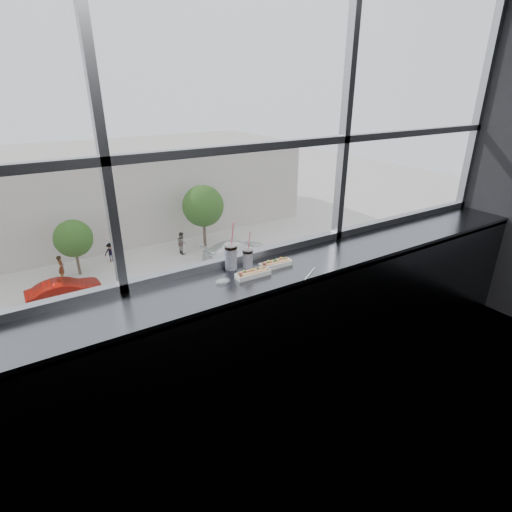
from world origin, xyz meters
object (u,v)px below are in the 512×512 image
car_near_c (83,351)px  loose_straw (310,274)px  car_near_d (236,305)px  car_far_b (64,288)px  wrapper (223,281)px  tree_right (203,206)px  soda_cup_left (231,255)px  car_near_e (325,275)px  hotdog_tray_right (276,263)px  pedestrian_c (110,250)px  car_far_c (236,247)px  hotdog_tray_left (253,273)px  soda_cup_right (248,258)px  pedestrian_d (182,241)px  pedestrian_b (61,265)px  tree_center (73,239)px

car_near_c → loose_straw: bearing=-177.9°
car_near_d → car_far_b: (-8.51, 8.00, 0.04)m
wrapper → tree_right: (12.74, 28.27, -8.28)m
soda_cup_left → car_near_e: soda_cup_left is taller
hotdog_tray_right → car_near_c: 19.61m
pedestrian_c → car_far_c: bearing=-30.4°
car_far_b → tree_right: bearing=-72.6°
car_near_d → hotdog_tray_left: bearing=144.8°
hotdog_tray_left → hotdog_tray_right: size_ratio=1.00×
hotdog_tray_left → soda_cup_right: (0.04, 0.14, 0.06)m
hotdog_tray_right → soda_cup_left: bearing=155.7°
wrapper → car_far_b: bearing=88.7°
hotdog_tray_left → car_near_e: (15.99, 16.30, -10.92)m
car_far_b → pedestrian_d: pedestrian_d is taller
soda_cup_left → car_far_b: soda_cup_left is taller
car_near_e → tree_right: tree_right is taller
car_far_c → pedestrian_c: bearing=58.3°
hotdog_tray_left → pedestrian_d: hotdog_tray_left is taller
pedestrian_c → car_near_e: bearing=-49.2°
loose_straw → car_near_e: 25.18m
car_near_c → tree_right: bearing=-45.2°
car_far_b → car_near_e: bearing=-117.9°
loose_straw → pedestrian_c: loose_straw is taller
tree_right → soda_cup_right: bearing=-113.9°
soda_cup_right → car_far_c: soda_cup_right is taller
loose_straw → tree_right: size_ratio=0.04×
soda_cup_left → car_near_d: size_ratio=0.06×
soda_cup_left → wrapper: (-0.17, -0.18, -0.10)m
hotdog_tray_right → car_far_c: bearing=63.7°
hotdog_tray_right → loose_straw: (0.14, -0.25, -0.02)m
wrapper → pedestrian_b: 30.14m
car_near_c → car_far_c: car_far_c is taller
wrapper → tree_right: wrapper is taller
car_far_c → wrapper: bearing=149.3°
soda_cup_left → car_far_c: soda_cup_left is taller
car_near_e → tree_right: (-3.49, 12.00, 2.62)m
car_far_c → hotdog_tray_right: bearing=150.2°
car_near_d → car_far_b: 11.68m
soda_cup_right → car_far_b: 26.59m
pedestrian_c → tree_right: tree_right is taller
car_far_b → soda_cup_left: bearing=178.2°
hotdog_tray_left → car_near_e: hotdog_tray_left is taller
hotdog_tray_right → car_near_d: bearing=64.4°
pedestrian_d → pedestrian_b: bearing=89.4°
soda_cup_left → car_near_c: 19.53m
loose_straw → car_near_e: loose_straw is taller
car_far_c → pedestrian_d: 4.92m
hotdog_tray_left → soda_cup_left: 0.24m
pedestrian_c → car_near_c: bearing=-109.0°
car_near_d → tree_center: (-6.95, 12.00, 1.92)m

